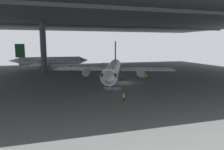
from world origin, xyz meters
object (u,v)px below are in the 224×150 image
object	(u,v)px
airplane_distant	(49,61)
baggage_tug	(145,76)
boarding_stairs	(113,86)
airplane_main	(113,69)
crew_worker_near_nose	(124,97)
crew_worker_by_stairs	(110,89)

from	to	relation	value
airplane_distant	baggage_tug	size ratio (longest dim) A/B	12.26
boarding_stairs	baggage_tug	bearing A→B (deg)	42.64
airplane_main	baggage_tug	bearing A→B (deg)	17.50
airplane_main	airplane_distant	size ratio (longest dim) A/B	1.06
airplane_main	crew_worker_near_nose	xyz separation A→B (m)	(-3.59, -18.47, -2.38)
baggage_tug	airplane_distant	bearing A→B (deg)	130.83
crew_worker_by_stairs	airplane_main	bearing A→B (deg)	71.03
crew_worker_by_stairs	crew_worker_near_nose	bearing A→B (deg)	-84.98
crew_worker_near_nose	crew_worker_by_stairs	size ratio (longest dim) A/B	0.93
baggage_tug	airplane_main	bearing A→B (deg)	-162.50
airplane_distant	crew_worker_near_nose	bearing A→B (deg)	-76.47
airplane_main	boarding_stairs	xyz separation A→B (m)	(-2.70, -8.88, -2.57)
airplane_main	baggage_tug	distance (m)	11.41
crew_worker_near_nose	crew_worker_by_stairs	world-z (taller)	crew_worker_by_stairs
crew_worker_near_nose	baggage_tug	size ratio (longest dim) A/B	0.64
crew_worker_near_nose	crew_worker_by_stairs	xyz separation A→B (m)	(-0.56, 6.38, 0.08)
airplane_main	airplane_distant	bearing A→B (deg)	115.35
boarding_stairs	crew_worker_near_nose	distance (m)	9.63
airplane_main	crew_worker_near_nose	distance (m)	18.96
boarding_stairs	airplane_distant	size ratio (longest dim) A/B	0.15
crew_worker_by_stairs	baggage_tug	xyz separation A→B (m)	(14.72, 15.41, -0.46)
airplane_main	baggage_tug	xyz separation A→B (m)	(10.56, 3.33, -2.76)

